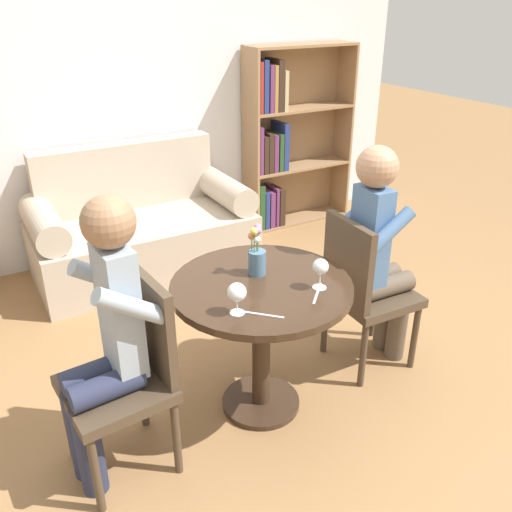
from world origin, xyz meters
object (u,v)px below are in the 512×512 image
at_px(couch, 141,231).
at_px(wine_glass_right, 321,268).
at_px(chair_left, 130,370).
at_px(flower_vase, 257,256).
at_px(person_right, 379,253).
at_px(person_left, 105,340).
at_px(bookshelf_right, 283,141).
at_px(wine_glass_left, 237,293).
at_px(chair_right, 363,287).

distance_m(couch, wine_glass_right, 2.03).
xyz_separation_m(chair_left, flower_vase, (0.69, 0.12, 0.32)).
bearing_deg(couch, chair_left, -109.96).
bearing_deg(person_right, person_left, 94.69).
relative_size(couch, chair_left, 1.76).
distance_m(person_left, wine_glass_right, 0.97).
bearing_deg(wine_glass_right, bookshelf_right, 61.32).
bearing_deg(person_left, person_right, 87.84).
bearing_deg(couch, bookshelf_right, 10.75).
bearing_deg(person_left, wine_glass_left, 70.99).
height_order(bookshelf_right, chair_right, bookshelf_right).
height_order(bookshelf_right, chair_left, bookshelf_right).
height_order(chair_left, flower_vase, flower_vase).
relative_size(couch, wine_glass_right, 10.84).
distance_m(couch, chair_right, 1.88).
bearing_deg(wine_glass_left, bookshelf_right, 53.59).
relative_size(bookshelf_right, chair_left, 1.72).
distance_m(person_left, person_right, 1.49).
distance_m(wine_glass_left, wine_glass_right, 0.43).
bearing_deg(chair_left, chair_right, 87.88).
height_order(bookshelf_right, person_left, bookshelf_right).
bearing_deg(bookshelf_right, person_right, -108.58).
distance_m(bookshelf_right, flower_vase, 2.41).
bearing_deg(bookshelf_right, chair_left, -135.01).
height_order(bookshelf_right, flower_vase, bookshelf_right).
distance_m(chair_right, wine_glass_right, 0.59).
height_order(bookshelf_right, person_right, bookshelf_right).
height_order(chair_left, person_left, person_left).
relative_size(person_left, wine_glass_right, 8.75).
bearing_deg(chair_right, wine_glass_right, 116.32).
bearing_deg(wine_glass_left, couch, 83.64).
bearing_deg(person_right, couch, 25.04).
xyz_separation_m(chair_left, person_right, (1.40, 0.06, 0.19)).
distance_m(chair_left, person_right, 1.41).
bearing_deg(flower_vase, chair_right, -5.35).
bearing_deg(chair_right, chair_left, 94.73).
relative_size(chair_right, person_right, 0.71).
bearing_deg(person_left, bookshelf_right, 129.23).
bearing_deg(chair_right, couch, 22.67).
distance_m(chair_left, person_left, 0.21).
relative_size(person_left, flower_vase, 5.11).
distance_m(couch, person_left, 2.00).
distance_m(wine_glass_left, flower_vase, 0.36).
bearing_deg(person_right, wine_glass_right, 112.28).
height_order(couch, chair_left, couch).
distance_m(chair_left, wine_glass_right, 0.94).
height_order(couch, wine_glass_left, couch).
xyz_separation_m(person_left, wine_glass_right, (0.95, -0.13, 0.14)).
bearing_deg(person_left, flower_vase, 94.92).
height_order(person_left, wine_glass_right, person_left).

